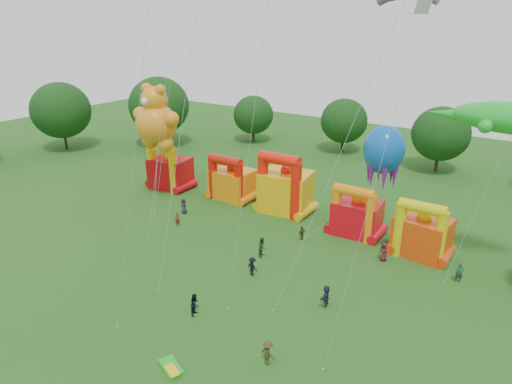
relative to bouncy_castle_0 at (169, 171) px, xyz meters
The scene contains 23 objects.
ground 34.00m from the bouncy_castle_0, 53.22° to the right, with size 160.00×160.00×0.00m, color #225919.
tree_ring 32.98m from the bouncy_castle_0, 54.20° to the right, with size 120.69×122.76×12.07m.
bouncy_castle_0 is the anchor object (origin of this frame).
bouncy_castle_1 9.33m from the bouncy_castle_0, ahead, with size 5.18×4.20×5.83m.
bouncy_castle_2 16.88m from the bouncy_castle_0, ahead, with size 6.21×5.27×7.36m.
bouncy_castle_3 26.12m from the bouncy_castle_0, ahead, with size 5.04×4.16×5.68m.
bouncy_castle_4 33.03m from the bouncy_castle_0, ahead, with size 5.29×4.50×5.89m.
teddy_bear_kite 7.34m from the bouncy_castle_0, 60.18° to the right, with size 6.88×6.49×14.41m.
gecko_kite 38.65m from the bouncy_castle_0, ahead, with size 12.68×6.47×15.35m.
octopus_kite 25.59m from the bouncy_castle_0, ahead, with size 7.16×10.79×11.21m.
parafoil_kites 26.05m from the bouncy_castle_0, 27.39° to the right, with size 27.95×15.16×28.66m.
diamond_kites 29.08m from the bouncy_castle_0, 36.56° to the right, with size 24.78×17.57×37.73m.
folded_kite_bundle 34.51m from the bouncy_castle_0, 46.37° to the right, with size 2.23×1.71×0.31m.
spectator_0 9.29m from the bouncy_castle_0, 36.24° to the right, with size 0.91×0.59×1.85m, color #202236.
spectator_1 12.49m from the bouncy_castle_0, 42.58° to the right, with size 0.56×0.37×1.53m, color maroon.
spectator_2 22.46m from the bouncy_castle_0, 23.48° to the right, with size 0.95×0.74×1.96m, color #183C23.
spectator_3 25.01m from the bouncy_castle_0, 29.66° to the right, with size 1.12×0.65×1.74m, color black.
spectator_4 22.55m from the bouncy_castle_0, 10.04° to the right, with size 0.91×0.38×1.55m, color #3E3619.
spectator_5 31.89m from the bouncy_castle_0, 23.93° to the right, with size 1.67×0.53×1.80m, color #24273C.
spectator_6 30.74m from the bouncy_castle_0, ahead, with size 0.90×0.58×1.84m, color #521723.
spectator_7 37.39m from the bouncy_castle_0, ahead, with size 0.67×0.44×1.83m, color #1B452C.
spectator_8 28.87m from the bouncy_castle_0, 42.60° to the right, with size 0.88×0.68×1.80m, color black.
spectator_9 35.66m from the bouncy_castle_0, 36.16° to the right, with size 1.15×0.66×1.78m, color #383316.
Camera 1 is at (21.13, -14.38, 21.53)m, focal length 32.00 mm.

